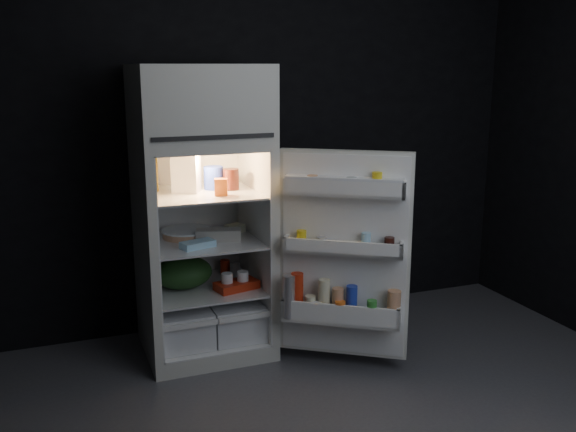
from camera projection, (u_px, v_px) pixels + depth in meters
name	position (u px, v px, depth m)	size (l,w,h in m)	color
wall_back	(247.00, 129.00, 4.33)	(4.00, 0.00, 2.70)	black
refrigerator	(201.00, 202.00, 3.93)	(0.76, 0.71, 1.78)	silver
fridge_door	(342.00, 259.00, 3.70)	(0.70, 0.56, 1.22)	silver
milk_jug	(186.00, 172.00, 3.85)	(0.15, 0.15, 0.24)	white
mayo_jar	(214.00, 178.00, 3.95)	(0.12, 0.12, 0.14)	#1F35AB
jam_jar	(231.00, 179.00, 3.93)	(0.10, 0.10, 0.13)	black
amber_bottle	(152.00, 173.00, 3.87)	(0.07, 0.07, 0.22)	#BD931E
small_carton	(221.00, 187.00, 3.76)	(0.08, 0.06, 0.10)	orange
egg_carton	(219.00, 235.00, 3.92)	(0.27, 0.10, 0.07)	gray
pie	(187.00, 234.00, 4.00)	(0.30, 0.30, 0.04)	tan
flat_package	(198.00, 244.00, 3.77)	(0.20, 0.10, 0.04)	#9BD1F0
wrapped_pkg	(235.00, 228.00, 4.12)	(0.11, 0.09, 0.05)	beige
produce_bag	(183.00, 273.00, 3.96)	(0.36, 0.30, 0.20)	#193815
yogurt_tray	(237.00, 285.00, 3.95)	(0.26, 0.14, 0.05)	#B1250F
small_can_red	(225.00, 266.00, 4.25)	(0.06, 0.06, 0.09)	#B1250F
small_can_silver	(235.00, 269.00, 4.19)	(0.06, 0.06, 0.09)	silver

